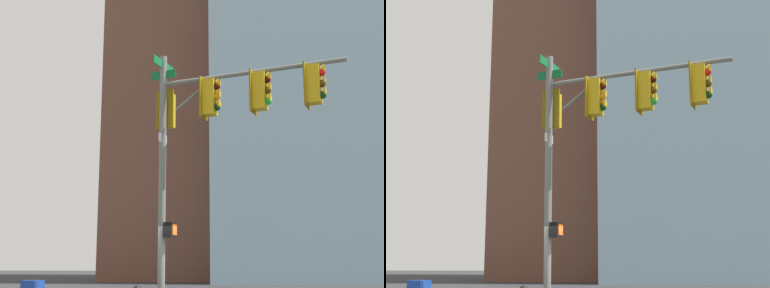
{
  "view_description": "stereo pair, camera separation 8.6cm",
  "coord_description": "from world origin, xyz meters",
  "views": [
    {
      "loc": [
        -2.43,
        15.67,
        1.53
      ],
      "look_at": [
        -0.53,
        0.63,
        4.72
      ],
      "focal_mm": 52.95,
      "sensor_mm": 36.0,
      "label": 1
    },
    {
      "loc": [
        -2.52,
        15.66,
        1.53
      ],
      "look_at": [
        -0.53,
        0.63,
        4.72
      ],
      "focal_mm": 52.95,
      "sensor_mm": 36.0,
      "label": 2
    }
  ],
  "objects": [
    {
      "name": "signal_pole_assembly",
      "position": [
        -1.12,
        0.76,
        5.29
      ],
      "size": [
        5.35,
        2.12,
        7.38
      ],
      "rotation": [
        0.0,
        0.0,
        2.85
      ],
      "color": "slate",
      "rests_on": "ground_plane"
    }
  ]
}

